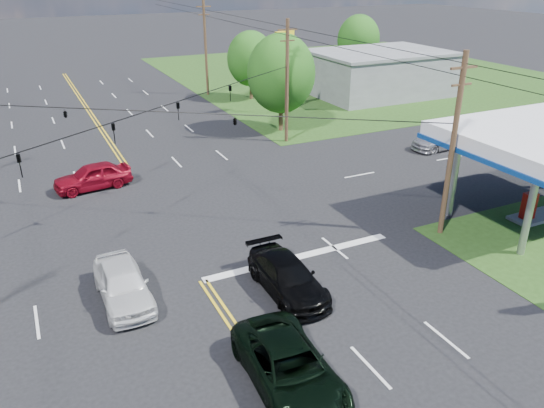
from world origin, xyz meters
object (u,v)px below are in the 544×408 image
pole_ne (287,81)px  pole_right_far (206,47)px  tree_right_a (281,74)px  tree_right_b (251,59)px  retail_ne (378,74)px  pole_se (453,145)px  pickup_white (123,284)px  suv_black (287,277)px  pickup_dkgreen (290,367)px  tree_far_r (358,40)px

pole_ne → pole_right_far: pole_right_far is taller
tree_right_a → tree_right_b: tree_right_a is taller
retail_ne → pole_right_far: pole_right_far is taller
pole_se → pole_right_far: pole_right_far is taller
pole_right_far → pickup_white: pole_right_far is taller
suv_black → pickup_white: (-6.56, 2.42, 0.08)m
tree_right_a → pickup_dkgreen: tree_right_a is taller
pickup_white → suv_black: bearing=-20.7°
retail_ne → tree_right_a: bearing=-153.4°
pole_ne → pole_right_far: (0.00, 19.00, 0.25)m
pole_ne → tree_right_b: bearing=76.9°
tree_far_r → pickup_dkgreen: tree_far_r is taller
retail_ne → pole_right_far: bearing=154.8°
pole_ne → pole_right_far: size_ratio=0.95×
pole_right_far → tree_right_b: size_ratio=1.41×
tree_right_b → pickup_dkgreen: size_ratio=1.27×
pole_se → suv_black: 10.87m
tree_far_r → suv_black: (-30.94, -40.42, -3.79)m
tree_right_a → tree_far_r: 26.91m
tree_far_r → pickup_dkgreen: (-33.50, -45.53, -3.77)m
pole_se → pole_ne: (0.00, 18.00, 0.00)m
tree_right_b → pickup_white: size_ratio=1.46×
tree_right_a → pickup_white: tree_right_a is taller
pole_right_far → tree_right_a: 16.03m
retail_ne → tree_far_r: size_ratio=1.83×
pole_ne → pickup_white: bearing=-134.1°
pole_ne → tree_right_a: size_ratio=1.16×
tree_right_b → pickup_dkgreen: tree_right_b is taller
retail_ne → pole_se: 33.72m
pickup_dkgreen → suv_black: 5.71m
pole_se → tree_right_b: size_ratio=1.34×
pole_se → tree_right_b: (3.50, 33.00, -0.70)m
pole_right_far → pickup_dkgreen: bearing=-106.0°
tree_far_r → pickup_white: bearing=-134.6°
retail_ne → pole_ne: (-17.00, -11.00, 2.72)m
pole_ne → tree_far_r: pole_ne is taller
retail_ne → tree_right_a: size_ratio=1.71×
retail_ne → pickup_dkgreen: size_ratio=2.51×
pole_se → suv_black: bearing=-171.9°
tree_right_a → pickup_dkgreen: 30.93m
pole_ne → tree_right_a: (1.00, 3.00, -0.05)m
pole_se → pole_right_far: 37.00m
pole_se → tree_right_a: pole_se is taller
pole_se → pickup_white: (-16.50, 1.00, -4.09)m
pole_se → pole_ne: bearing=90.0°
pickup_dkgreen → suv_black: bearing=66.4°
pole_ne → tree_far_r: 29.70m
suv_black → tree_right_b: bearing=68.9°
retail_ne → pickup_white: bearing=-140.1°
pickup_dkgreen → tree_right_b: bearing=71.0°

